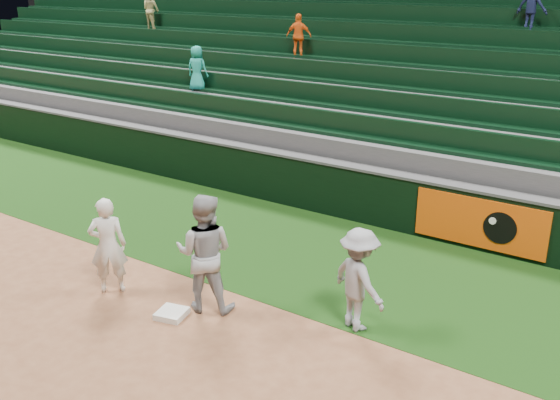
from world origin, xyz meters
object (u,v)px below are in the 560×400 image
at_px(first_baseman, 108,245).
at_px(base_coach, 359,280).
at_px(first_base, 172,314).
at_px(baserunner, 205,253).

height_order(first_baseman, base_coach, first_baseman).
bearing_deg(first_base, first_baseman, 177.63).
bearing_deg(base_coach, first_base, 51.70).
bearing_deg(first_baseman, base_coach, 153.72).
bearing_deg(first_base, base_coach, 27.86).
relative_size(first_baseman, baserunner, 0.87).
bearing_deg(base_coach, baserunner, 43.65).
distance_m(baserunner, base_coach, 2.49).
height_order(baserunner, base_coach, baserunner).
xyz_separation_m(first_base, baserunner, (0.28, 0.54, 0.94)).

